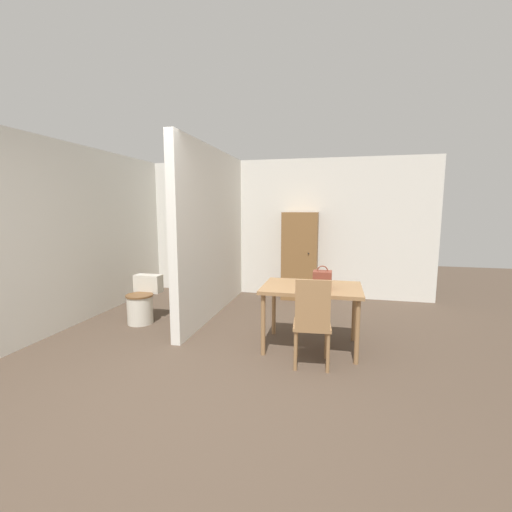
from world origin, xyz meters
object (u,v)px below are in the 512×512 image
handbag (322,280)px  wooden_cabinet (300,256)px  dining_table (312,293)px  wooden_chair (312,321)px  toilet (142,302)px

handbag → wooden_cabinet: (-0.48, 2.27, -0.06)m
dining_table → wooden_chair: (0.05, -0.52, -0.16)m
wooden_cabinet → toilet: bearing=-138.7°
dining_table → wooden_chair: bearing=-84.9°
dining_table → toilet: dining_table is taller
handbag → dining_table: bearing=142.5°
wooden_chair → toilet: (-2.46, 0.89, -0.21)m
dining_table → wooden_cabinet: wooden_cabinet is taller
dining_table → handbag: bearing=-37.5°
toilet → handbag: 2.64m
toilet → wooden_cabinet: 2.78m
wooden_chair → wooden_cabinet: (-0.41, 2.70, 0.28)m
toilet → handbag: size_ratio=2.51×
dining_table → toilet: (-2.42, 0.38, -0.36)m
wooden_chair → handbag: 0.55m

